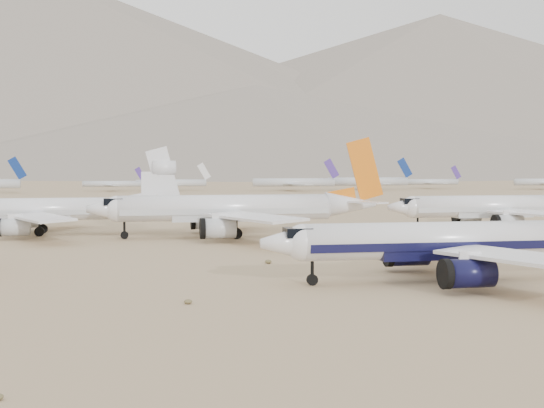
% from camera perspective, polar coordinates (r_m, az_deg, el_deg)
% --- Properties ---
extents(ground, '(7000.00, 7000.00, 0.00)m').
position_cam_1_polar(ground, '(105.00, 17.82, -4.90)').
color(ground, '#886B4F').
rests_on(ground, ground).
extents(main_airliner, '(49.89, 48.73, 17.61)m').
position_cam_1_polar(main_airliner, '(95.24, 14.68, -2.72)').
color(main_airliner, white).
rests_on(main_airliner, ground).
extents(row2_gold_tail, '(50.84, 49.72, 18.10)m').
position_cam_1_polar(row2_gold_tail, '(169.21, 17.23, -0.22)').
color(row2_gold_tail, white).
rests_on(row2_gold_tail, ground).
extents(row2_orange_tail, '(55.11, 53.91, 19.66)m').
position_cam_1_polar(row2_orange_tail, '(147.42, -2.62, -0.37)').
color(row2_orange_tail, white).
rests_on(row2_orange_tail, ground).
extents(row2_white_trijet, '(50.62, 49.47, 17.94)m').
position_cam_1_polar(row2_white_trijet, '(158.58, -16.54, -0.37)').
color(row2_white_trijet, white).
rests_on(row2_white_trijet, ground).
extents(distant_storage_row, '(619.61, 63.00, 15.74)m').
position_cam_1_polar(distant_storage_row, '(407.29, -0.09, 1.63)').
color(distant_storage_row, silver).
rests_on(distant_storage_row, ground).
extents(mountain_range, '(7354.00, 3024.00, 470.00)m').
position_cam_1_polar(mountain_range, '(1752.29, -6.88, 8.75)').
color(mountain_range, slate).
rests_on(mountain_range, ground).
extents(foothills, '(4637.50, 1395.00, 155.00)m').
position_cam_1_polar(foothills, '(1324.54, 15.10, 5.19)').
color(foothills, slate).
rests_on(foothills, ground).
extents(desert_scrub, '(233.60, 121.67, 0.63)m').
position_cam_1_polar(desert_scrub, '(76.55, 11.98, -7.51)').
color(desert_scrub, brown).
rests_on(desert_scrub, ground).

